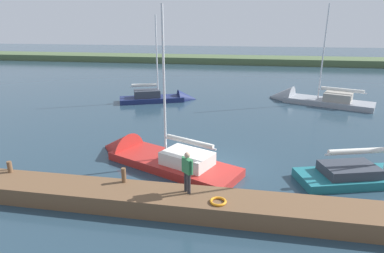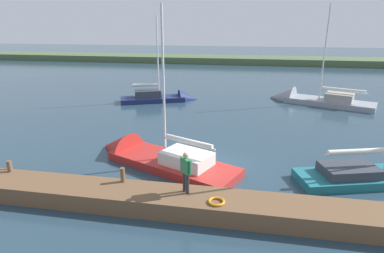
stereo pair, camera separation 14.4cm
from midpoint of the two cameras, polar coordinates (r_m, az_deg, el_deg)
name	(u,v)px [view 1 (the left image)]	position (r m, az deg, el deg)	size (l,w,h in m)	color
ground_plane	(215,168)	(17.35, 3.99, -7.41)	(200.00, 200.00, 0.00)	#263D4C
far_shoreline	(241,63)	(65.70, 8.71, 11.24)	(180.00, 8.00, 2.40)	#4C603D
dock_pier	(205,205)	(13.34, 1.95, -13.87)	(24.50, 1.81, 0.77)	brown
mooring_post_near	(10,167)	(17.29, -30.12, -6.28)	(0.22, 0.22, 0.54)	brown
mooring_post_far	(124,175)	(14.41, -12.44, -8.51)	(0.20, 0.20, 0.66)	brown
life_ring_buoy	(218,201)	(12.75, 4.38, -13.27)	(0.66, 0.66, 0.10)	orange
sailboat_near_dock	(164,99)	(32.29, -5.13, 4.88)	(7.94, 4.85, 9.27)	navy
sailboat_behind_pier	(306,100)	(33.61, 19.74, 4.49)	(10.09, 6.21, 10.40)	gray
sailboat_far_left	(148,157)	(18.39, -8.20, -5.52)	(9.34, 5.98, 9.51)	#B22823
person_on_dock	(187,169)	(12.96, -1.17, -7.70)	(0.52, 0.49, 1.78)	#28282D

